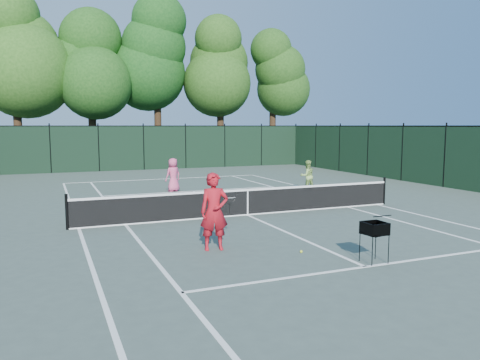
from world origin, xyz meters
name	(u,v)px	position (x,y,z in m)	size (l,w,h in m)	color
ground	(247,215)	(0.00, 0.00, 0.00)	(90.00, 90.00, 0.00)	#425048
sideline_doubles_left	(79,229)	(-5.49, 0.00, 0.00)	(0.10, 23.77, 0.01)	white
sideline_doubles_right	(377,205)	(5.49, 0.00, 0.00)	(0.10, 23.77, 0.01)	white
sideline_singles_left	(126,225)	(-4.12, 0.00, 0.00)	(0.10, 23.77, 0.01)	white
sideline_singles_right	(348,207)	(4.12, 0.00, 0.00)	(0.10, 23.77, 0.01)	white
baseline_far	(165,179)	(0.00, 11.88, 0.00)	(10.97, 0.10, 0.01)	white
service_line_near	(365,267)	(0.00, -6.40, 0.00)	(8.23, 0.10, 0.01)	white
service_line_far	(193,191)	(0.00, 6.40, 0.00)	(8.23, 0.10, 0.01)	white
center_service_line	(247,215)	(0.00, 0.00, 0.00)	(0.10, 12.80, 0.01)	white
tennis_net	(248,201)	(0.00, 0.00, 0.48)	(11.69, 0.09, 1.06)	black
fence_far	(144,148)	(0.00, 18.00, 1.50)	(24.00, 0.05, 3.00)	black
tree_1	(13,43)	(-8.00, 22.00, 8.69)	(6.80, 6.80, 13.98)	black
tree_2	(90,61)	(-3.00, 21.80, 7.73)	(6.00, 6.00, 12.40)	black
tree_3	(156,48)	(2.00, 22.30, 9.01)	(7.00, 7.00, 14.45)	black
tree_4	(220,62)	(7.00, 21.60, 8.14)	(6.20, 6.20, 12.97)	black
tree_5	(273,71)	(12.00, 22.10, 7.71)	(5.80, 5.80, 12.23)	black
coach	(214,211)	(-2.54, -3.79, 0.96)	(1.04, 0.60, 1.91)	#B11420
player_pink	(173,175)	(-0.87, 6.65, 0.78)	(0.89, 0.73, 1.56)	#E35080
player_green	(307,176)	(4.89, 4.26, 0.73)	(0.73, 0.59, 1.45)	#94BB5D
ball_hopper	(375,229)	(0.38, -6.20, 0.77)	(0.56, 0.56, 0.92)	black
loose_ball_midcourt	(301,252)	(-0.72, -4.88, 0.03)	(0.07, 0.07, 0.07)	#D7EC30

